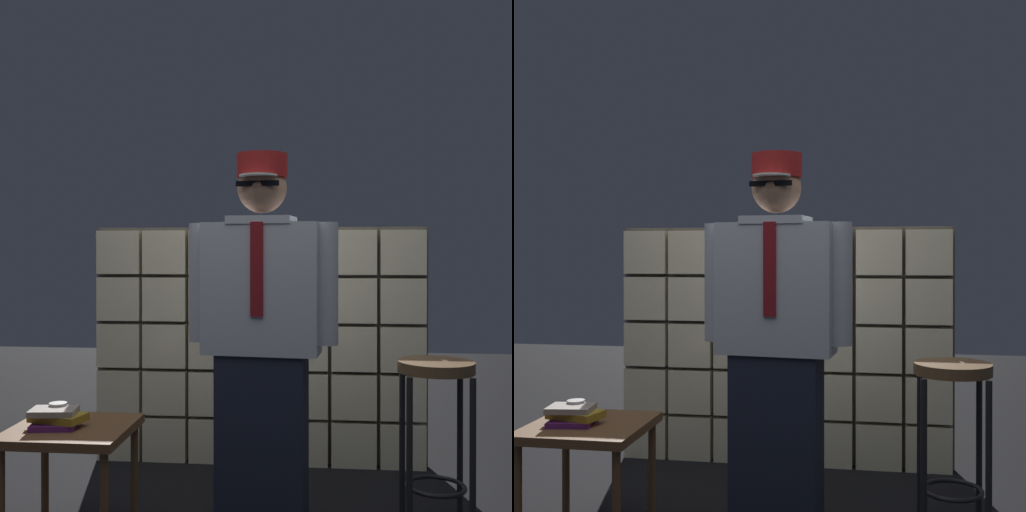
# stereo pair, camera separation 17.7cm
# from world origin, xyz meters

# --- Properties ---
(glass_block_wall) EXTENTS (2.04, 0.10, 1.47)m
(glass_block_wall) POSITION_xyz_m (0.00, 1.41, 0.71)
(glass_block_wall) COLOR beige
(glass_block_wall) RESTS_ON ground
(standing_person) EXTENTS (0.70, 0.32, 1.74)m
(standing_person) POSITION_xyz_m (0.12, 0.37, 0.91)
(standing_person) COLOR #1E2333
(standing_person) RESTS_ON ground
(bar_stool) EXTENTS (0.34, 0.34, 0.80)m
(bar_stool) POSITION_xyz_m (0.90, 0.42, 0.60)
(bar_stool) COLOR brown
(bar_stool) RESTS_ON ground
(side_table) EXTENTS (0.52, 0.52, 0.52)m
(side_table) POSITION_xyz_m (-0.71, 0.22, 0.45)
(side_table) COLOR brown
(side_table) RESTS_ON ground
(book_stack) EXTENTS (0.26, 0.21, 0.08)m
(book_stack) POSITION_xyz_m (-0.77, 0.19, 0.56)
(book_stack) COLOR #591E66
(book_stack) RESTS_ON side_table
(coffee_mug) EXTENTS (0.13, 0.08, 0.09)m
(coffee_mug) POSITION_xyz_m (-0.78, 0.24, 0.57)
(coffee_mug) COLOR silver
(coffee_mug) RESTS_ON side_table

